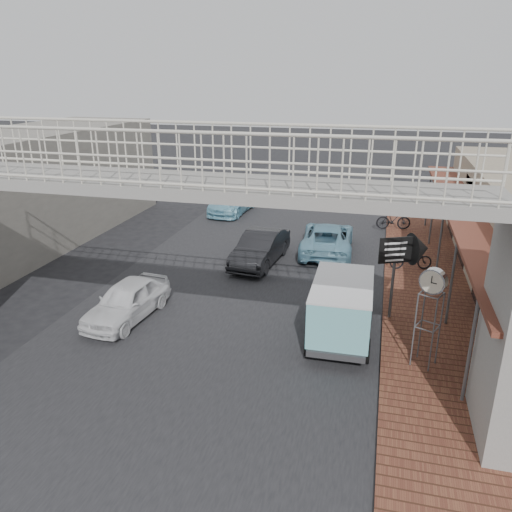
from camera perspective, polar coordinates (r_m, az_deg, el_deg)
The scene contains 14 objects.
ground at distance 16.33m, azimuth -3.72°, elevation -6.74°, with size 120.00×120.00×0.00m, color black.
road_strip at distance 16.33m, azimuth -3.72°, elevation -6.72°, with size 10.00×60.00×0.01m, color black.
sidewalk at distance 18.43m, azimuth 19.03°, elevation -4.46°, with size 3.00×40.00×0.10m, color brown.
footbridge at distance 11.65m, azimuth -10.16°, elevation -1.28°, with size 16.40×2.40×6.34m.
building_far_left at distance 25.72m, azimuth -23.57°, elevation 7.52°, with size 5.00×14.00×5.00m, color gray.
white_hatchback at distance 16.37m, azimuth -14.53°, elevation -4.96°, with size 1.43×3.57×1.22m, color white.
dark_sedan at distance 20.41m, azimuth 0.48°, elevation 0.92°, with size 1.40×4.01×1.32m, color black.
angkot_curb at distance 21.95m, azimuth 8.16°, elevation 2.05°, with size 2.14×4.63×1.29m, color #689EB5.
angkot_far at distance 28.31m, azimuth -2.63°, elevation 6.30°, with size 1.77×4.36×1.26m, color #76B6CE.
angkot_van at distance 14.70m, azimuth 9.83°, elevation -5.12°, with size 1.80×3.80×1.85m.
motorcycle_near at distance 20.53m, azimuth 17.28°, elevation -0.28°, with size 0.58×1.65×0.87m, color black.
motorcycle_far at distance 25.65m, azimuth 15.44°, elevation 4.06°, with size 0.47×1.68×1.01m, color black.
street_clock at distance 13.28m, azimuth 19.55°, elevation -3.23°, with size 0.70×0.69×2.73m.
arrow_sign at distance 15.94m, azimuth 17.93°, elevation 0.68°, with size 1.66×1.13×2.76m.
Camera 1 is at (4.66, -13.82, 7.35)m, focal length 35.00 mm.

